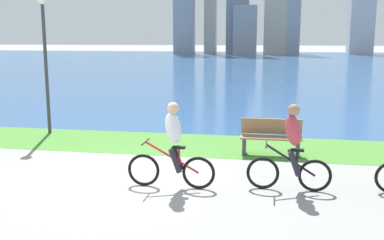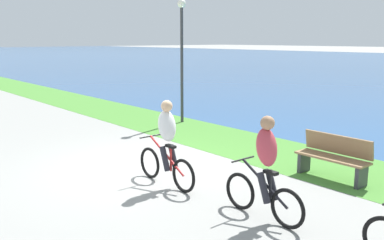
{
  "view_description": "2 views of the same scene",
  "coord_description": "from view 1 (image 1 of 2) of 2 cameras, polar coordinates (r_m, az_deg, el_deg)",
  "views": [
    {
      "loc": [
        3.11,
        -8.48,
        2.89
      ],
      "look_at": [
        1.45,
        0.86,
        1.13
      ],
      "focal_mm": 41.92,
      "sensor_mm": 36.0,
      "label": 1
    },
    {
      "loc": [
        7.57,
        -5.01,
        2.81
      ],
      "look_at": [
        0.91,
        0.63,
        1.13
      ],
      "focal_mm": 39.35,
      "sensor_mm": 36.0,
      "label": 2
    }
  ],
  "objects": [
    {
      "name": "cyclist_trailing",
      "position": [
        8.64,
        12.55,
        -3.49
      ],
      "size": [
        1.6,
        0.52,
        1.67
      ],
      "color": "black",
      "rests_on": "ground"
    },
    {
      "name": "bench_near_path",
      "position": [
        11.25,
        10.02,
        -2.17
      ],
      "size": [
        1.5,
        0.47,
        0.9
      ],
      "color": "olive",
      "rests_on": "ground"
    },
    {
      "name": "grass_strip_bayside",
      "position": [
        12.45,
        -4.67,
        -2.92
      ],
      "size": [
        120.0,
        2.6,
        0.01
      ],
      "primitive_type": "cube",
      "color": "#478433",
      "rests_on": "ground"
    },
    {
      "name": "ground_plane",
      "position": [
        9.48,
        -9.66,
        -7.38
      ],
      "size": [
        300.0,
        300.0,
        0.0
      ],
      "primitive_type": "plane",
      "color": "gray"
    },
    {
      "name": "bay_water_surface",
      "position": [
        51.86,
        6.68,
        7.26
      ],
      "size": [
        300.0,
        77.38,
        0.0
      ],
      "primitive_type": "cube",
      "color": "#2D568C",
      "rests_on": "ground"
    },
    {
      "name": "cyclist_lead",
      "position": [
        8.61,
        -2.49,
        -3.29
      ],
      "size": [
        1.73,
        0.52,
        1.68
      ],
      "color": "black",
      "rests_on": "ground"
    },
    {
      "name": "lamppost_tall",
      "position": [
        14.05,
        -18.23,
        9.07
      ],
      "size": [
        0.28,
        0.28,
        4.09
      ],
      "color": "#38383D",
      "rests_on": "ground"
    }
  ]
}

